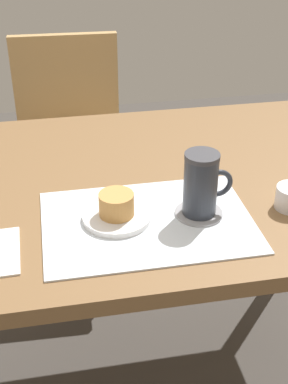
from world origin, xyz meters
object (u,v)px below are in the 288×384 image
Objects in this scene: wooden_chair at (70,142)px; dining_table at (129,205)px; pastry_plate at (117,217)px; coffee_mug at (202,184)px; pastry at (116,204)px.

dining_table is at bearing 100.57° from wooden_chair.
coffee_mug is (0.17, -0.01, 0.07)m from pastry_plate.
dining_table is 0.75m from wooden_chair.
wooden_chair is at bearing 93.36° from pastry_plate.
wooden_chair is (-0.10, 0.72, -0.17)m from dining_table.
pastry is at bearing 95.71° from wooden_chair.
wooden_chair is 6.06× the size of coffee_mug.
coffee_mug reaches higher than wooden_chair.
pastry is at bearing -107.71° from dining_table.
pastry_plate is 0.19m from coffee_mug.
dining_table is 1.57× the size of wooden_chair.
pastry_plate is 1.97× the size of pastry.
coffee_mug is at bearing -4.54° from pastry.
pastry_plate is 0.03m from pastry.
coffee_mug reaches higher than pastry_plate.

